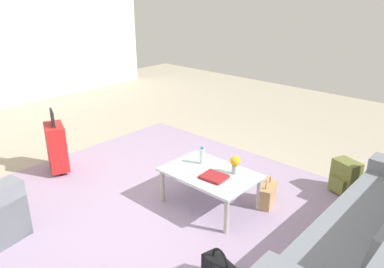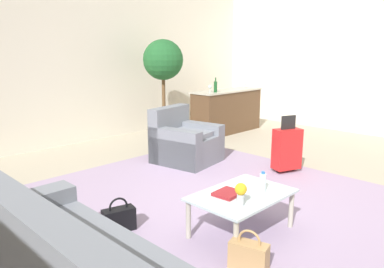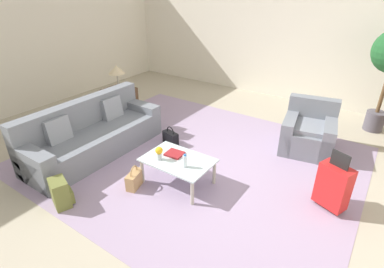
{
  "view_description": "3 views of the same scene",
  "coord_description": "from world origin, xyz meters",
  "px_view_note": "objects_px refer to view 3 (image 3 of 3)",
  "views": [
    {
      "loc": [
        -2.69,
        2.31,
        2.28
      ],
      "look_at": [
        -0.63,
        0.05,
        1.08
      ],
      "focal_mm": 35.0,
      "sensor_mm": 36.0,
      "label": 1
    },
    {
      "loc": [
        -3.18,
        -2.58,
        1.79
      ],
      "look_at": [
        -0.44,
        0.15,
        0.91
      ],
      "focal_mm": 35.0,
      "sensor_mm": 36.0,
      "label": 2
    },
    {
      "loc": [
        1.86,
        -3.43,
        2.73
      ],
      "look_at": [
        -0.39,
        -0.14,
        0.68
      ],
      "focal_mm": 28.0,
      "sensor_mm": 36.0,
      "label": 3
    }
  ],
  "objects_px": {
    "coffee_table": "(178,162)",
    "coffee_table_book": "(175,154)",
    "armchair": "(308,133)",
    "suitcase_red": "(333,186)",
    "water_bottle": "(185,161)",
    "flower_vase": "(159,152)",
    "couch": "(92,136)",
    "backpack_olive": "(61,193)",
    "side_table": "(120,100)",
    "table_lamp": "(117,70)",
    "handbag_tan": "(135,179)",
    "handbag_black": "(171,138)"
  },
  "relations": [
    {
      "from": "couch",
      "to": "coffee_table_book",
      "type": "height_order",
      "value": "couch"
    },
    {
      "from": "couch",
      "to": "suitcase_red",
      "type": "xyz_separation_m",
      "value": [
        3.8,
        0.8,
        0.05
      ]
    },
    {
      "from": "suitcase_red",
      "to": "coffee_table",
      "type": "bearing_deg",
      "value": -160.71
    },
    {
      "from": "handbag_black",
      "to": "handbag_tan",
      "type": "relative_size",
      "value": 1.0
    },
    {
      "from": "handbag_black",
      "to": "table_lamp",
      "type": "bearing_deg",
      "value": 162.62
    },
    {
      "from": "side_table",
      "to": "armchair",
      "type": "bearing_deg",
      "value": 9.29
    },
    {
      "from": "armchair",
      "to": "side_table",
      "type": "height_order",
      "value": "armchair"
    },
    {
      "from": "side_table",
      "to": "table_lamp",
      "type": "bearing_deg",
      "value": 0.0
    },
    {
      "from": "table_lamp",
      "to": "flower_vase",
      "type": "bearing_deg",
      "value": -32.6
    },
    {
      "from": "handbag_tan",
      "to": "table_lamp",
      "type": "bearing_deg",
      "value": 140.21
    },
    {
      "from": "coffee_table_book",
      "to": "side_table",
      "type": "xyz_separation_m",
      "value": [
        -2.68,
        1.42,
        -0.16
      ]
    },
    {
      "from": "armchair",
      "to": "backpack_olive",
      "type": "height_order",
      "value": "armchair"
    },
    {
      "from": "flower_vase",
      "to": "table_lamp",
      "type": "xyz_separation_m",
      "value": [
        -2.58,
        1.65,
        0.43
      ]
    },
    {
      "from": "couch",
      "to": "suitcase_red",
      "type": "bearing_deg",
      "value": 11.9
    },
    {
      "from": "armchair",
      "to": "suitcase_red",
      "type": "relative_size",
      "value": 1.23
    },
    {
      "from": "side_table",
      "to": "couch",
      "type": "bearing_deg",
      "value": -57.89
    },
    {
      "from": "armchair",
      "to": "suitcase_red",
      "type": "distance_m",
      "value": 1.63
    },
    {
      "from": "suitcase_red",
      "to": "couch",
      "type": "bearing_deg",
      "value": -168.1
    },
    {
      "from": "couch",
      "to": "water_bottle",
      "type": "relative_size",
      "value": 12.11
    },
    {
      "from": "flower_vase",
      "to": "handbag_tan",
      "type": "height_order",
      "value": "flower_vase"
    },
    {
      "from": "flower_vase",
      "to": "water_bottle",
      "type": "bearing_deg",
      "value": 6.79
    },
    {
      "from": "coffee_table_book",
      "to": "backpack_olive",
      "type": "relative_size",
      "value": 0.64
    },
    {
      "from": "water_bottle",
      "to": "table_lamp",
      "type": "height_order",
      "value": "table_lamp"
    },
    {
      "from": "armchair",
      "to": "coffee_table",
      "type": "xyz_separation_m",
      "value": [
        -1.29,
        -2.17,
        0.06
      ]
    },
    {
      "from": "armchair",
      "to": "coffee_table_book",
      "type": "bearing_deg",
      "value": -123.98
    },
    {
      "from": "armchair",
      "to": "water_bottle",
      "type": "height_order",
      "value": "armchair"
    },
    {
      "from": "water_bottle",
      "to": "handbag_black",
      "type": "relative_size",
      "value": 0.57
    },
    {
      "from": "flower_vase",
      "to": "side_table",
      "type": "xyz_separation_m",
      "value": [
        -2.58,
        1.65,
        -0.27
      ]
    },
    {
      "from": "coffee_table_book",
      "to": "handbag_black",
      "type": "xyz_separation_m",
      "value": [
        -0.72,
        0.81,
        -0.3
      ]
    },
    {
      "from": "coffee_table_book",
      "to": "flower_vase",
      "type": "relative_size",
      "value": 1.25
    },
    {
      "from": "water_bottle",
      "to": "handbag_tan",
      "type": "bearing_deg",
      "value": -153.11
    },
    {
      "from": "armchair",
      "to": "water_bottle",
      "type": "xyz_separation_m",
      "value": [
        -1.09,
        -2.27,
        0.21
      ]
    },
    {
      "from": "suitcase_red",
      "to": "backpack_olive",
      "type": "bearing_deg",
      "value": -146.41
    },
    {
      "from": "water_bottle",
      "to": "backpack_olive",
      "type": "xyz_separation_m",
      "value": [
        -1.2,
        -1.19,
        -0.31
      ]
    },
    {
      "from": "couch",
      "to": "coffee_table_book",
      "type": "relative_size",
      "value": 9.63
    },
    {
      "from": "couch",
      "to": "coffee_table_book",
      "type": "xyz_separation_m",
      "value": [
        1.68,
        0.18,
        0.12
      ]
    },
    {
      "from": "coffee_table_book",
      "to": "table_lamp",
      "type": "height_order",
      "value": "table_lamp"
    },
    {
      "from": "flower_vase",
      "to": "suitcase_red",
      "type": "distance_m",
      "value": 2.38
    },
    {
      "from": "backpack_olive",
      "to": "side_table",
      "type": "bearing_deg",
      "value": 122.88
    },
    {
      "from": "coffee_table_book",
      "to": "flower_vase",
      "type": "distance_m",
      "value": 0.27
    },
    {
      "from": "coffee_table",
      "to": "coffee_table_book",
      "type": "bearing_deg",
      "value": 146.31
    },
    {
      "from": "water_bottle",
      "to": "coffee_table_book",
      "type": "height_order",
      "value": "water_bottle"
    },
    {
      "from": "side_table",
      "to": "handbag_tan",
      "type": "xyz_separation_m",
      "value": [
        2.33,
        -1.94,
        -0.14
      ]
    },
    {
      "from": "couch",
      "to": "flower_vase",
      "type": "height_order",
      "value": "couch"
    },
    {
      "from": "table_lamp",
      "to": "side_table",
      "type": "bearing_deg",
      "value": 0.0
    },
    {
      "from": "couch",
      "to": "flower_vase",
      "type": "distance_m",
      "value": 1.59
    },
    {
      "from": "water_bottle",
      "to": "suitcase_red",
      "type": "distance_m",
      "value": 1.98
    },
    {
      "from": "armchair",
      "to": "handbag_tan",
      "type": "relative_size",
      "value": 2.92
    },
    {
      "from": "water_bottle",
      "to": "flower_vase",
      "type": "xyz_separation_m",
      "value": [
        -0.42,
        -0.05,
        0.03
      ]
    },
    {
      "from": "coffee_table",
      "to": "handbag_tan",
      "type": "bearing_deg",
      "value": -136.93
    }
  ]
}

